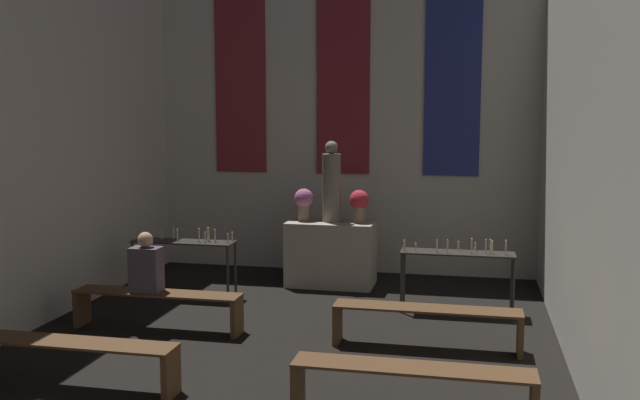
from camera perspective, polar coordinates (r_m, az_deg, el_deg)
wall_back at (r=11.52m, az=1.93°, el=6.74°), size 6.35×0.16×5.00m
wall_right at (r=5.98m, az=22.55°, el=5.56°), size 0.12×11.05×5.00m
altar at (r=10.73m, az=0.90°, el=-4.27°), size 1.29×0.74×0.97m
statue at (r=10.57m, az=0.91°, el=1.26°), size 0.28×0.28×1.20m
flower_vase_left at (r=10.69m, az=-1.30°, el=-0.15°), size 0.29×0.29×0.48m
flower_vase_right at (r=10.53m, az=3.15°, el=-0.27°), size 0.29×0.29×0.48m
candle_rack_left at (r=10.18m, az=-10.81°, el=-3.82°), size 1.46×0.38×1.00m
candle_rack_right at (r=9.39m, az=10.95°, el=-4.75°), size 1.46×0.38×1.00m
pew_third_left at (r=7.23m, az=-19.25°, el=-11.54°), size 2.06×0.36×0.46m
pew_third_right at (r=6.26m, az=7.38°, el=-14.14°), size 2.06×0.36×0.46m
pew_back_left at (r=8.80m, az=-12.89°, el=-7.97°), size 2.06×0.36×0.46m
pew_back_right at (r=8.02m, az=8.52°, el=-9.35°), size 2.06×0.36×0.46m
person_seated at (r=8.76m, az=-13.74°, el=-5.14°), size 0.36×0.24×0.72m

